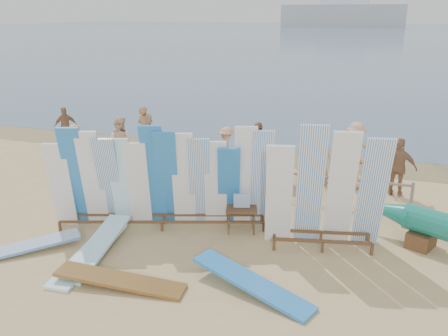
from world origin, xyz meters
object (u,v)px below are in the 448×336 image
(beachgoer_4, at_px, (258,147))
(beachgoer_11, at_px, (147,133))
(beachgoer_extra_1, at_px, (66,126))
(side_surfboard_rack, at_px, (326,193))
(beachgoer_9, at_px, (355,150))
(beachgoer_8, at_px, (353,162))
(flat_board_c, at_px, (121,286))
(beachgoer_0, at_px, (76,146))
(beachgoer_1, at_px, (145,130))
(flat_board_d, at_px, (252,292))
(stroller, at_px, (281,172))
(beachgoer_6, at_px, (321,160))
(flat_board_b, at_px, (90,259))
(beachgoer_2, at_px, (120,143))
(beachgoer_7, at_px, (348,160))
(beach_chair_left, at_px, (226,175))
(flat_board_a, at_px, (98,254))
(beachgoer_3, at_px, (227,148))
(beach_chair_right, at_px, (246,179))
(beachgoer_10, at_px, (399,167))
(main_surfboard_rack, at_px, (161,182))
(flat_board_e, at_px, (20,252))
(vendor_table, at_px, (241,219))

(beachgoer_4, distance_m, beachgoer_11, 4.84)
(beachgoer_extra_1, xyz_separation_m, beachgoer_11, (3.70, 0.14, -0.02))
(side_surfboard_rack, height_order, beachgoer_9, side_surfboard_rack)
(beachgoer_extra_1, relative_size, beachgoer_8, 0.98)
(flat_board_c, relative_size, beachgoer_0, 1.71)
(beachgoer_9, distance_m, beachgoer_1, 8.05)
(flat_board_d, bearing_deg, beachgoer_8, 8.86)
(stroller, distance_m, beachgoer_6, 1.37)
(flat_board_b, bearing_deg, beachgoer_6, 53.98)
(beachgoer_4, bearing_deg, beachgoer_2, -118.20)
(beachgoer_6, distance_m, beachgoer_7, 0.86)
(stroller, bearing_deg, beachgoer_2, 159.69)
(flat_board_d, height_order, beachgoer_6, beachgoer_6)
(beach_chair_left, bearing_deg, beachgoer_4, 56.42)
(flat_board_a, relative_size, stroller, 2.36)
(beachgoer_9, distance_m, beachgoer_2, 8.03)
(flat_board_d, height_order, flat_board_c, flat_board_d)
(beachgoer_2, distance_m, beachgoer_8, 7.90)
(beach_chair_left, relative_size, beachgoer_1, 0.50)
(beachgoer_9, xyz_separation_m, beachgoer_3, (-4.32, -0.49, -0.19))
(flat_board_b, height_order, beach_chair_right, beach_chair_right)
(side_surfboard_rack, height_order, beachgoer_10, side_surfboard_rack)
(beachgoer_3, bearing_deg, flat_board_a, 160.99)
(beachgoer_0, bearing_deg, beachgoer_1, 99.67)
(flat_board_a, height_order, beachgoer_6, beachgoer_6)
(beach_chair_right, bearing_deg, beachgoer_6, 25.66)
(beachgoer_1, bearing_deg, beachgoer_10, -170.60)
(main_surfboard_rack, bearing_deg, beachgoer_8, 28.64)
(beachgoer_extra_1, relative_size, beachgoer_0, 1.01)
(beach_chair_right, height_order, beachgoer_3, beachgoer_3)
(beachgoer_9, relative_size, beachgoer_3, 1.24)
(beachgoer_extra_1, bearing_deg, beachgoer_3, 124.92)
(beachgoer_6, xyz_separation_m, beachgoer_0, (-8.46, -1.11, 0.00))
(beachgoer_11, bearing_deg, flat_board_e, -29.72)
(side_surfboard_rack, relative_size, vendor_table, 3.00)
(vendor_table, height_order, flat_board_d, vendor_table)
(flat_board_a, bearing_deg, flat_board_e, -170.23)
(flat_board_b, bearing_deg, beachgoer_7, 49.04)
(beachgoer_extra_1, relative_size, beachgoer_11, 1.02)
(side_surfboard_rack, height_order, vendor_table, side_surfboard_rack)
(flat_board_d, relative_size, beachgoer_extra_1, 1.69)
(beachgoer_3, bearing_deg, beachgoer_0, 94.54)
(flat_board_a, distance_m, beachgoer_extra_1, 10.18)
(beachgoer_6, bearing_deg, beach_chair_right, -171.98)
(stroller, relative_size, beachgoer_3, 0.75)
(beachgoer_2, bearing_deg, flat_board_c, 115.45)
(flat_board_b, xyz_separation_m, beachgoer_6, (4.23, 6.75, 0.79))
(beachgoer_4, distance_m, beachgoer_3, 1.11)
(main_surfboard_rack, xyz_separation_m, beachgoer_9, (4.38, 5.58, -0.30))
(vendor_table, distance_m, beachgoer_10, 5.42)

